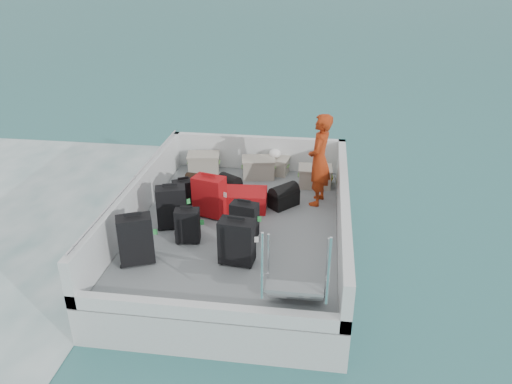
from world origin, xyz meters
TOP-DOWN VIEW (x-y plane):
  - ground at (0.00, 0.00)m, footprint 160.00×160.00m
  - ferry_hull at (0.00, 0.00)m, footprint 3.60×5.00m
  - deck at (0.00, 0.00)m, footprint 3.30×4.70m
  - deck_fittings at (0.35, -0.32)m, footprint 3.60×5.00m
  - suitcase_0 at (-1.25, -1.35)m, footprint 0.56×0.45m
  - suitcase_1 at (-1.05, -0.25)m, footprint 0.54×0.41m
  - suitcase_2 at (-1.02, 0.40)m, footprint 0.44×0.37m
  - suitcase_4 at (-0.67, -0.68)m, footprint 0.41×0.28m
  - suitcase_5 at (-0.53, 0.23)m, footprint 0.58×0.44m
  - suitcase_6 at (0.19, -1.15)m, footprint 0.53×0.35m
  - suitcase_7 at (0.18, -0.41)m, footprint 0.46×0.32m
  - suitcase_8 at (-0.01, 0.57)m, footprint 0.88×0.61m
  - duffel_0 at (-0.85, 1.01)m, footprint 0.60×0.34m
  - duffel_1 at (-0.33, 1.05)m, footprint 0.50×0.47m
  - duffel_2 at (0.71, 0.75)m, footprint 0.58×0.59m
  - crate_0 at (-1.07, 2.07)m, footprint 0.67×0.51m
  - crate_1 at (0.09, 1.96)m, footprint 0.68×0.52m
  - crate_2 at (0.40, 2.20)m, footprint 0.58×0.44m
  - crate_3 at (1.23, 1.69)m, footprint 0.62×0.44m
  - yellow_bag at (1.45, 1.86)m, footprint 0.28×0.26m
  - white_bag at (0.40, 2.20)m, footprint 0.24×0.24m
  - passenger at (1.30, 0.97)m, footprint 0.51×0.68m

SIDE VIEW (x-z plane):
  - ground at x=0.00m, z-range 0.00..0.00m
  - ferry_hull at x=0.00m, z-range 0.00..0.60m
  - deck at x=0.00m, z-range 0.60..0.62m
  - yellow_bag at x=1.45m, z-range 0.62..0.84m
  - crate_2 at x=0.40m, z-range 0.62..0.94m
  - duffel_0 at x=-0.85m, z-range 0.62..0.94m
  - duffel_1 at x=-0.33m, z-range 0.62..0.94m
  - duffel_2 at x=0.71m, z-range 0.62..0.94m
  - suitcase_8 at x=-0.01m, z-range 0.62..0.95m
  - crate_3 at x=1.23m, z-range 0.62..0.98m
  - crate_0 at x=-1.07m, z-range 0.62..0.99m
  - crate_1 at x=0.09m, z-range 0.62..1.00m
  - suitcase_2 at x=-1.02m, z-range 0.62..1.16m
  - suitcase_4 at x=-0.67m, z-range 0.62..1.18m
  - suitcase_7 at x=0.18m, z-range 0.62..1.21m
  - suitcase_6 at x=0.19m, z-range 0.62..1.32m
  - suitcase_1 at x=-1.05m, z-range 0.62..1.34m
  - suitcase_5 at x=-0.53m, z-range 0.62..1.34m
  - deck_fittings at x=0.35m, z-range 0.54..1.44m
  - suitcase_0 at x=-1.25m, z-range 0.62..1.38m
  - white_bag at x=0.40m, z-range 0.94..1.12m
  - passenger at x=1.30m, z-range 0.62..2.29m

